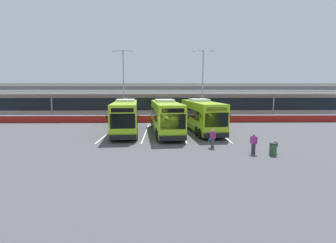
{
  "coord_description": "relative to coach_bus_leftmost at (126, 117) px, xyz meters",
  "views": [
    {
      "loc": [
        -0.11,
        -23.2,
        4.95
      ],
      "look_at": [
        0.42,
        3.0,
        1.6
      ],
      "focal_mm": 27.12,
      "sensor_mm": 36.0,
      "label": 1
    }
  ],
  "objects": [
    {
      "name": "terminal_building",
      "position": [
        4.4,
        21.1,
        1.23
      ],
      "size": [
        70.0,
        13.0,
        6.0
      ],
      "color": "beige",
      "rests_on": "ground"
    },
    {
      "name": "pedestrian_with_handbag",
      "position": [
        8.48,
        -8.0,
        -0.93
      ],
      "size": [
        0.54,
        0.6,
        1.62
      ],
      "color": "#4C4238",
      "rests_on": "ground"
    },
    {
      "name": "coach_bus_leftmost",
      "position": [
        0.0,
        0.0,
        0.0
      ],
      "size": [
        3.93,
        12.34,
        3.78
      ],
      "color": "#9ED11E",
      "rests_on": "ground"
    },
    {
      "name": "pedestrian_in_dark_coat",
      "position": [
        11.22,
        -10.14,
        -0.91
      ],
      "size": [
        0.5,
        0.41,
        1.62
      ],
      "color": "#33333D",
      "rests_on": "ground"
    },
    {
      "name": "litter_bin",
      "position": [
        12.55,
        -10.55,
        -1.32
      ],
      "size": [
        0.54,
        0.54,
        0.93
      ],
      "color": "#2D5133",
      "rests_on": "ground"
    },
    {
      "name": "coach_bus_centre",
      "position": [
        8.8,
        0.82,
        0.0
      ],
      "size": [
        3.93,
        12.34,
        3.78
      ],
      "color": "#9ED11E",
      "rests_on": "ground"
    },
    {
      "name": "lamp_post_centre",
      "position": [
        10.53,
        10.99,
        4.5
      ],
      "size": [
        3.24,
        0.28,
        11.0
      ],
      "color": "#9E9EA3",
      "rests_on": "ground"
    },
    {
      "name": "bay_stripe_centre",
      "position": [
        10.7,
        0.2,
        -1.78
      ],
      "size": [
        0.14,
        13.0,
        0.01
      ],
      "primitive_type": "cube",
      "color": "silver",
      "rests_on": "ground"
    },
    {
      "name": "coach_bus_left_centre",
      "position": [
        4.59,
        -0.55,
        0.0
      ],
      "size": [
        3.93,
        12.34,
        3.78
      ],
      "color": "#9ED11E",
      "rests_on": "ground"
    },
    {
      "name": "bay_stripe_mid_west",
      "position": [
        6.5,
        0.2,
        -1.78
      ],
      "size": [
        0.14,
        13.0,
        0.01
      ],
      "primitive_type": "cube",
      "color": "silver",
      "rests_on": "ground"
    },
    {
      "name": "bay_stripe_far_west",
      "position": [
        -1.9,
        0.2,
        -1.78
      ],
      "size": [
        0.14,
        13.0,
        0.01
      ],
      "primitive_type": "cube",
      "color": "silver",
      "rests_on": "ground"
    },
    {
      "name": "bay_stripe_west",
      "position": [
        2.3,
        0.2,
        -1.78
      ],
      "size": [
        0.14,
        13.0,
        0.01
      ],
      "primitive_type": "cube",
      "color": "silver",
      "rests_on": "ground"
    },
    {
      "name": "red_barrier_wall",
      "position": [
        4.4,
        8.7,
        -1.23
      ],
      "size": [
        60.0,
        0.4,
        1.1
      ],
      "color": "maroon",
      "rests_on": "ground"
    },
    {
      "name": "lamp_post_west",
      "position": [
        -1.88,
        11.4,
        4.5
      ],
      "size": [
        3.24,
        0.28,
        11.0
      ],
      "color": "#9E9EA3",
      "rests_on": "ground"
    },
    {
      "name": "ground_plane",
      "position": [
        4.4,
        -5.8,
        -1.79
      ],
      "size": [
        200.0,
        200.0,
        0.0
      ],
      "primitive_type": "plane",
      "color": "#4C4C51"
    },
    {
      "name": "pedestrian_child",
      "position": [
        13.02,
        -9.92,
        -1.24
      ],
      "size": [
        0.27,
        0.28,
        1.0
      ],
      "color": "black",
      "rests_on": "ground"
    }
  ]
}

